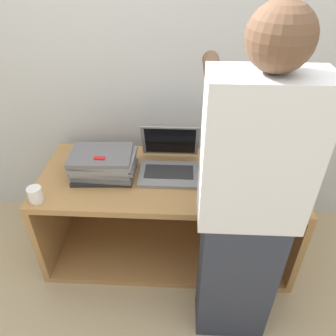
# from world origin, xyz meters

# --- Properties ---
(ground_plane) EXTENTS (12.00, 12.00, 0.00)m
(ground_plane) POSITION_xyz_m (0.00, 0.00, 0.00)
(ground_plane) COLOR tan
(wall_back) EXTENTS (8.00, 0.05, 2.40)m
(wall_back) POSITION_xyz_m (0.00, 0.73, 1.20)
(wall_back) COLOR silver
(wall_back) RESTS_ON ground_plane
(cart) EXTENTS (1.45, 0.62, 0.59)m
(cart) POSITION_xyz_m (0.00, 0.38, 0.29)
(cart) COLOR #A87A47
(cart) RESTS_ON ground_plane
(laptop_open) EXTENTS (0.33, 0.32, 0.24)m
(laptop_open) POSITION_xyz_m (0.00, 0.36, 0.64)
(laptop_open) COLOR gray
(laptop_open) RESTS_ON cart
(laptop_stack_left) EXTENTS (0.36, 0.26, 0.14)m
(laptop_stack_left) POSITION_xyz_m (-0.36, 0.31, 0.66)
(laptop_stack_left) COLOR #232326
(laptop_stack_left) RESTS_ON cart
(laptop_stack_right) EXTENTS (0.35, 0.26, 0.10)m
(laptop_stack_right) POSITION_xyz_m (0.36, 0.31, 0.64)
(laptop_stack_right) COLOR #B7B7BC
(laptop_stack_right) RESTS_ON cart
(person) EXTENTS (0.40, 0.52, 1.56)m
(person) POSITION_xyz_m (0.34, -0.16, 0.78)
(person) COLOR #2D3342
(person) RESTS_ON ground_plane
(mug) EXTENTS (0.07, 0.07, 0.08)m
(mug) POSITION_xyz_m (-0.66, 0.07, 0.63)
(mug) COLOR white
(mug) RESTS_ON cart
(inventory_tag) EXTENTS (0.06, 0.02, 0.01)m
(inventory_tag) POSITION_xyz_m (-0.36, 0.25, 0.73)
(inventory_tag) COLOR red
(inventory_tag) RESTS_ON laptop_stack_left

